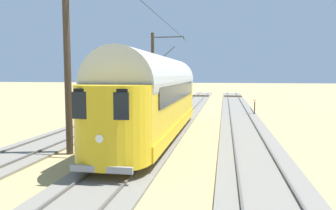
# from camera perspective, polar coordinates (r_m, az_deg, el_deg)

# --- Properties ---
(ground_plane) EXTENTS (220.00, 220.00, 0.00)m
(ground_plane) POSITION_cam_1_polar(r_m,az_deg,el_deg) (18.28, -1.37, -5.01)
(ground_plane) COLOR tan
(track_streetcar_siding) EXTENTS (2.80, 80.00, 0.18)m
(track_streetcar_siding) POSITION_cam_1_polar(r_m,az_deg,el_deg) (18.26, 13.59, -5.00)
(track_streetcar_siding) COLOR slate
(track_streetcar_siding) RESTS_ON ground
(track_adjacent_siding) EXTENTS (2.80, 80.00, 0.18)m
(track_adjacent_siding) POSITION_cam_1_polar(r_m,az_deg,el_deg) (18.57, -1.18, -4.67)
(track_adjacent_siding) COLOR slate
(track_adjacent_siding) RESTS_ON ground
(track_third_siding) EXTENTS (2.80, 80.00, 0.18)m
(track_third_siding) POSITION_cam_1_polar(r_m,az_deg,el_deg) (20.02, -14.61, -4.11)
(track_third_siding) COLOR slate
(track_third_siding) RESTS_ON ground
(vintage_streetcar) EXTENTS (2.65, 15.54, 5.14)m
(vintage_streetcar) POSITION_cam_1_polar(r_m,az_deg,el_deg) (16.87, -2.17, 1.82)
(vintage_streetcar) COLOR gold
(vintage_streetcar) RESTS_ON ground
(catenary_pole_foreground) EXTENTS (3.00, 0.28, 6.96)m
(catenary_pole_foreground) POSITION_cam_1_polar(r_m,az_deg,el_deg) (28.75, -2.56, 6.10)
(catenary_pole_foreground) COLOR #423323
(catenary_pole_foreground) RESTS_ON ground
(catenary_pole_mid_near) EXTENTS (3.00, 0.28, 6.96)m
(catenary_pole_mid_near) POSITION_cam_1_polar(r_m,az_deg,el_deg) (13.80, -17.03, 6.61)
(catenary_pole_mid_near) COLOR #423323
(catenary_pole_mid_near) RESTS_ON ground
(overhead_wire_run) EXTENTS (2.80, 19.76, 0.18)m
(overhead_wire_run) POSITION_cam_1_polar(r_m,az_deg,el_deg) (21.38, 0.03, 13.80)
(overhead_wire_run) COLOR black
(overhead_wire_run) RESTS_ON ground
(switch_stand) EXTENTS (0.50, 0.30, 1.24)m
(switch_stand) POSITION_cam_1_polar(r_m,az_deg,el_deg) (27.24, 15.03, -0.26)
(switch_stand) COLOR black
(switch_stand) RESTS_ON ground
(track_end_bumper) EXTENTS (1.80, 0.60, 0.80)m
(track_end_bumper) POSITION_cam_1_polar(r_m,az_deg,el_deg) (33.43, -4.37, 0.41)
(track_end_bumper) COLOR #B2A519
(track_end_bumper) RESTS_ON ground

